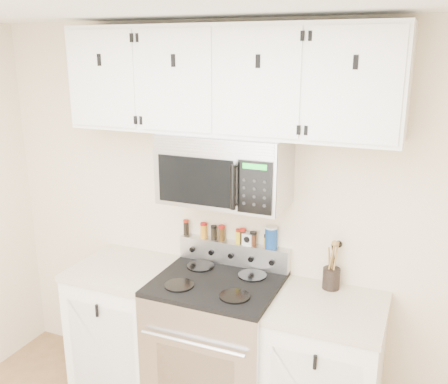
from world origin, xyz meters
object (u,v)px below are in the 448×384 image
at_px(microwave, 225,169).
at_px(utensil_crock, 331,277).
at_px(salt_canister, 271,237).
at_px(range, 217,347).

distance_m(microwave, utensil_crock, 0.92).
distance_m(utensil_crock, salt_canister, 0.44).
distance_m(range, salt_canister, 0.78).
distance_m(range, utensil_crock, 0.86).
height_order(microwave, utensil_crock, microwave).
xyz_separation_m(range, utensil_crock, (0.66, 0.23, 0.51)).
bearing_deg(microwave, salt_canister, 31.46).
relative_size(microwave, salt_canister, 5.24).
distance_m(microwave, salt_canister, 0.55).
relative_size(microwave, utensil_crock, 2.49).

